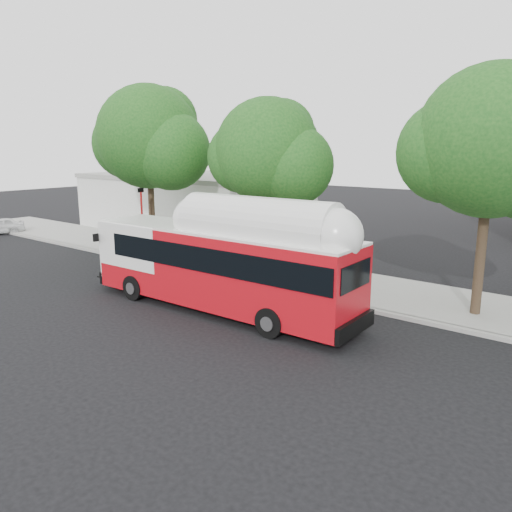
% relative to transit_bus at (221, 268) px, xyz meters
% --- Properties ---
extents(ground, '(120.00, 120.00, 0.00)m').
position_rel_transit_bus_xyz_m(ground, '(-0.94, -0.43, -1.72)').
color(ground, black).
rests_on(ground, ground).
extents(sidewalk, '(60.00, 5.00, 0.15)m').
position_rel_transit_bus_xyz_m(sidewalk, '(-0.94, 6.07, -1.64)').
color(sidewalk, gray).
rests_on(sidewalk, ground).
extents(curb_strip, '(60.00, 0.30, 0.15)m').
position_rel_transit_bus_xyz_m(curb_strip, '(-0.94, 3.47, -1.64)').
color(curb_strip, gray).
rests_on(curb_strip, ground).
extents(red_curb_segment, '(10.00, 0.32, 0.16)m').
position_rel_transit_bus_xyz_m(red_curb_segment, '(-3.94, 3.47, -1.64)').
color(red_curb_segment, maroon).
rests_on(red_curb_segment, ground).
extents(street_tree_left, '(6.67, 5.80, 9.74)m').
position_rel_transit_bus_xyz_m(street_tree_left, '(-9.47, 5.13, 4.89)').
color(street_tree_left, '#2D2116').
rests_on(street_tree_left, ground).
extents(street_tree_mid, '(5.75, 5.00, 8.62)m').
position_rel_transit_bus_xyz_m(street_tree_mid, '(-1.54, 5.63, 4.19)').
color(street_tree_mid, '#2D2116').
rests_on(street_tree_mid, ground).
extents(street_tree_right, '(6.21, 5.40, 9.18)m').
position_rel_transit_bus_xyz_m(street_tree_right, '(8.49, 5.43, 4.54)').
color(street_tree_right, '#2D2116').
rests_on(street_tree_right, ground).
extents(low_commercial_bldg, '(16.20, 10.20, 4.25)m').
position_rel_transit_bus_xyz_m(low_commercial_bldg, '(-14.94, 13.57, 0.43)').
color(low_commercial_bldg, silver).
rests_on(low_commercial_bldg, ground).
extents(transit_bus, '(12.48, 2.84, 3.67)m').
position_rel_transit_bus_xyz_m(transit_bus, '(0.00, 0.00, 0.00)').
color(transit_bus, red).
rests_on(transit_bus, ground).
extents(signal_pole, '(0.12, 0.39, 4.11)m').
position_rel_transit_bus_xyz_m(signal_pole, '(-9.14, 3.69, 0.39)').
color(signal_pole, '#B51314').
rests_on(signal_pole, ground).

